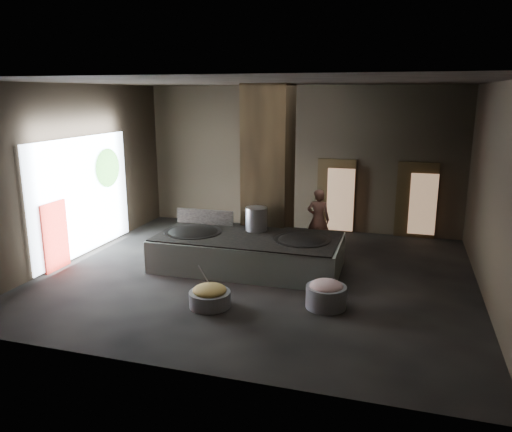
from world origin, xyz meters
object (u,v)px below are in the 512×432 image
(wok_left, at_px, (193,235))
(veg_basin, at_px, (210,299))
(cook, at_px, (318,220))
(hearth_platform, at_px, (248,252))
(meat_basin, at_px, (326,297))
(wok_right, at_px, (302,243))
(stock_pot, at_px, (256,219))

(wok_left, xyz_separation_m, veg_basin, (1.41, -2.40, -0.59))
(veg_basin, bearing_deg, cook, 71.95)
(wok_left, bearing_deg, hearth_platform, 1.97)
(cook, bearing_deg, veg_basin, 70.10)
(wok_left, height_order, meat_basin, wok_left)
(hearth_platform, xyz_separation_m, wok_right, (1.35, 0.05, 0.35))
(wok_right, height_order, stock_pot, stock_pot)
(wok_right, height_order, veg_basin, wok_right)
(wok_right, height_order, meat_basin, wok_right)
(hearth_platform, distance_m, veg_basin, 2.46)
(wok_left, bearing_deg, stock_pot, 21.80)
(hearth_platform, xyz_separation_m, wok_left, (-1.45, -0.05, 0.35))
(stock_pot, bearing_deg, wok_left, -158.20)
(cook, height_order, veg_basin, cook)
(stock_pot, bearing_deg, cook, 46.68)
(cook, height_order, meat_basin, cook)
(veg_basin, bearing_deg, stock_pot, 88.25)
(stock_pot, bearing_deg, hearth_platform, -95.19)
(wok_left, distance_m, wok_right, 2.80)
(meat_basin, bearing_deg, veg_basin, -164.39)
(hearth_platform, relative_size, wok_left, 3.17)
(wok_left, xyz_separation_m, stock_pot, (1.50, 0.60, 0.38))
(wok_right, relative_size, stock_pot, 2.25)
(stock_pot, relative_size, cook, 0.35)
(wok_right, xyz_separation_m, stock_pot, (-1.30, 0.50, 0.38))
(cook, bearing_deg, hearth_platform, 52.89)
(wok_right, xyz_separation_m, meat_basin, (0.89, -1.86, -0.52))
(wok_left, height_order, cook, cook)
(stock_pot, xyz_separation_m, meat_basin, (2.19, -2.36, -0.90))
(wok_left, bearing_deg, cook, 35.51)
(wok_right, distance_m, stock_pot, 1.44)
(wok_right, bearing_deg, meat_basin, -64.34)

